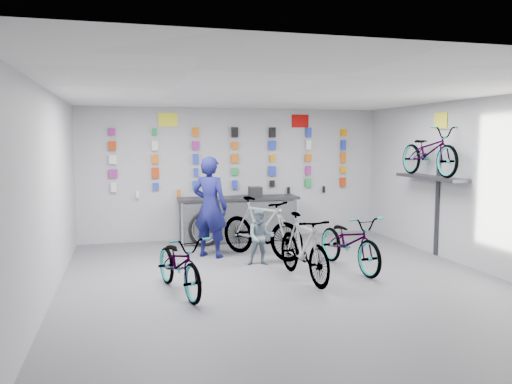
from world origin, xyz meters
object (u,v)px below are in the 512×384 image
object	(u,v)px
clerk	(210,207)
customer	(261,237)
counter	(239,220)
bike_left	(179,263)
bike_service	(261,228)
bike_right	(350,241)
bike_center	(303,247)

from	to	relation	value
clerk	customer	world-z (taller)	clerk
counter	clerk	size ratio (longest dim) A/B	1.37
counter	bike_left	xyz separation A→B (m)	(-1.70, -3.54, -0.03)
counter	bike_service	distance (m)	1.64
bike_right	bike_service	world-z (taller)	bike_service
bike_center	clerk	bearing A→B (deg)	115.60
customer	clerk	bearing A→B (deg)	144.31
counter	customer	world-z (taller)	customer
counter	bike_center	world-z (taller)	bike_center
bike_center	clerk	xyz separation A→B (m)	(-1.20, 1.97, 0.44)
bike_left	clerk	distance (m)	2.40
counter	bike_right	world-z (taller)	counter
bike_service	clerk	world-z (taller)	clerk
bike_left	clerk	size ratio (longest dim) A/B	0.88
bike_service	customer	world-z (taller)	bike_service
bike_right	bike_service	distance (m)	1.79
counter	bike_left	distance (m)	3.93
bike_left	bike_center	world-z (taller)	bike_center
bike_left	customer	bearing A→B (deg)	25.66
bike_left	bike_service	size ratio (longest dim) A/B	0.89
bike_service	customer	distance (m)	0.61
bike_right	customer	distance (m)	1.60
clerk	customer	distance (m)	1.25
bike_service	counter	bearing A→B (deg)	56.43
bike_service	bike_left	bearing A→B (deg)	-169.52
bike_center	bike_right	world-z (taller)	bike_center
counter	bike_right	distance (m)	3.19
counter	bike_right	xyz separation A→B (m)	(1.36, -2.89, 0.01)
counter	bike_right	bearing A→B (deg)	-64.88
counter	clerk	distance (m)	1.68
bike_left	bike_center	bearing A→B (deg)	-7.82
counter	bike_service	world-z (taller)	bike_service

